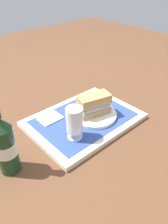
% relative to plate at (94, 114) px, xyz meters
% --- Properties ---
extents(ground_plane, '(3.00, 3.00, 0.00)m').
position_rel_plate_xyz_m(ground_plane, '(0.04, -0.02, -0.03)').
color(ground_plane, brown).
extents(tray, '(0.44, 0.32, 0.02)m').
position_rel_plate_xyz_m(tray, '(0.04, -0.02, -0.02)').
color(tray, beige).
rests_on(tray, ground_plane).
extents(placemat, '(0.38, 0.27, 0.00)m').
position_rel_plate_xyz_m(placemat, '(0.04, -0.02, -0.01)').
color(placemat, '#2D4793').
rests_on(placemat, tray).
extents(plate, '(0.19, 0.19, 0.01)m').
position_rel_plate_xyz_m(plate, '(0.00, 0.00, 0.00)').
color(plate, white).
rests_on(plate, placemat).
extents(sandwich, '(0.14, 0.09, 0.08)m').
position_rel_plate_xyz_m(sandwich, '(0.00, -0.00, 0.05)').
color(sandwich, tan).
rests_on(sandwich, plate).
extents(beer_glass, '(0.06, 0.06, 0.12)m').
position_rel_plate_xyz_m(beer_glass, '(0.14, 0.05, 0.06)').
color(beer_glass, silver).
rests_on(beer_glass, placemat).
extents(napkin_folded, '(0.09, 0.07, 0.01)m').
position_rel_plate_xyz_m(napkin_folded, '(0.15, -0.10, -0.00)').
color(napkin_folded, white).
rests_on(napkin_folded, placemat).
extents(beer_bottle, '(0.07, 0.07, 0.27)m').
position_rel_plate_xyz_m(beer_bottle, '(0.38, 0.01, 0.08)').
color(beer_bottle, '#19381E').
rests_on(beer_bottle, ground_plane).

